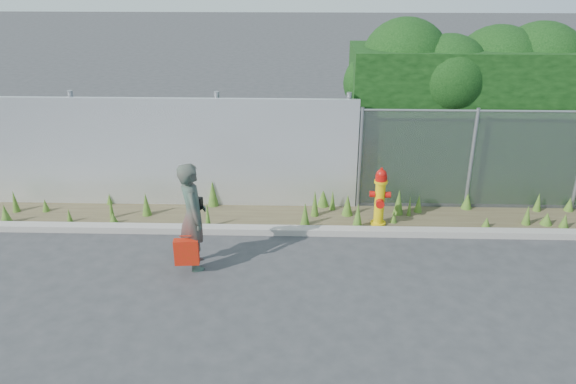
{
  "coord_description": "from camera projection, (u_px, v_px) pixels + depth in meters",
  "views": [
    {
      "loc": [
        -0.04,
        -7.27,
        4.79
      ],
      "look_at": [
        -0.3,
        1.4,
        1.0
      ],
      "focal_mm": 35.0,
      "sensor_mm": 36.0,
      "label": 1
    }
  ],
  "objects": [
    {
      "name": "curb",
      "position": [
        305.0,
        231.0,
        10.2
      ],
      "size": [
        16.0,
        0.22,
        0.12
      ],
      "primitive_type": "cube",
      "color": "gray",
      "rests_on": "ground"
    },
    {
      "name": "black_shoulder_bag",
      "position": [
        195.0,
        203.0,
        8.88
      ],
      "size": [
        0.25,
        0.1,
        0.19
      ],
      "rotation": [
        0.0,
        0.0,
        -0.26
      ],
      "color": "black"
    },
    {
      "name": "chainlink_fence",
      "position": [
        526.0,
        160.0,
        10.8
      ],
      "size": [
        6.5,
        0.07,
        2.05
      ],
      "color": "gray",
      "rests_on": "ground"
    },
    {
      "name": "red_tote_bag",
      "position": [
        187.0,
        252.0,
        8.8
      ],
      "size": [
        0.38,
        0.14,
        0.5
      ],
      "rotation": [
        0.0,
        0.0,
        0.08
      ],
      "color": "#9F2309"
    },
    {
      "name": "woman",
      "position": [
        193.0,
        216.0,
        8.86
      ],
      "size": [
        0.6,
        0.75,
        1.78
      ],
      "primitive_type": "imported",
      "rotation": [
        0.0,
        0.0,
        1.88
      ],
      "color": "#106A55",
      "rests_on": "ground"
    },
    {
      "name": "weed_strip",
      "position": [
        319.0,
        211.0,
        10.78
      ],
      "size": [
        16.0,
        1.29,
        0.55
      ],
      "color": "#493F2A",
      "rests_on": "ground"
    },
    {
      "name": "fire_hydrant",
      "position": [
        380.0,
        198.0,
        10.32
      ],
      "size": [
        0.39,
        0.34,
        1.15
      ],
      "rotation": [
        0.0,
        0.0,
        -0.07
      ],
      "color": "#DEBA0B",
      "rests_on": "ground"
    },
    {
      "name": "hedge",
      "position": [
        522.0,
        96.0,
        11.34
      ],
      "size": [
        7.47,
        2.1,
        3.73
      ],
      "color": "black",
      "rests_on": "ground"
    },
    {
      "name": "corrugated_fence",
      "position": [
        140.0,
        153.0,
        10.98
      ],
      "size": [
        8.5,
        0.21,
        2.3
      ],
      "color": "silver",
      "rests_on": "ground"
    },
    {
      "name": "ground",
      "position": [
        305.0,
        289.0,
        8.58
      ],
      "size": [
        80.0,
        80.0,
        0.0
      ],
      "primitive_type": "plane",
      "color": "#323234",
      "rests_on": "ground"
    }
  ]
}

